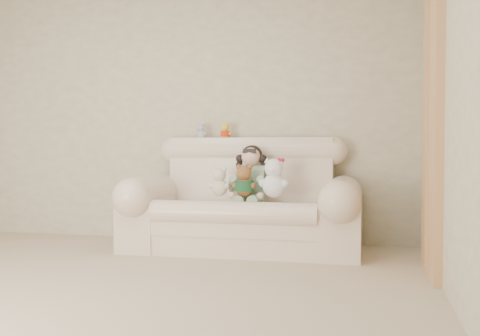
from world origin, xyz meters
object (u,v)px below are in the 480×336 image
(sofa, at_px, (242,194))
(cream_teddy, at_px, (220,179))
(seated_child, at_px, (251,174))
(brown_teddy, at_px, (244,178))
(white_cat, at_px, (274,174))

(sofa, height_order, cream_teddy, sofa)
(sofa, relative_size, cream_teddy, 6.98)
(sofa, bearing_deg, seated_child, 52.20)
(cream_teddy, bearing_deg, brown_teddy, 7.51)
(sofa, bearing_deg, white_cat, -22.06)
(brown_teddy, bearing_deg, sofa, 134.45)
(seated_child, bearing_deg, brown_teddy, -98.32)
(sofa, relative_size, brown_teddy, 6.34)
(sofa, distance_m, brown_teddy, 0.20)
(sofa, xyz_separation_m, cream_teddy, (-0.19, -0.09, 0.14))
(seated_child, height_order, cream_teddy, seated_child)
(cream_teddy, bearing_deg, sofa, 40.32)
(brown_teddy, height_order, white_cat, white_cat)
(seated_child, relative_size, cream_teddy, 1.81)
(seated_child, bearing_deg, white_cat, -42.55)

